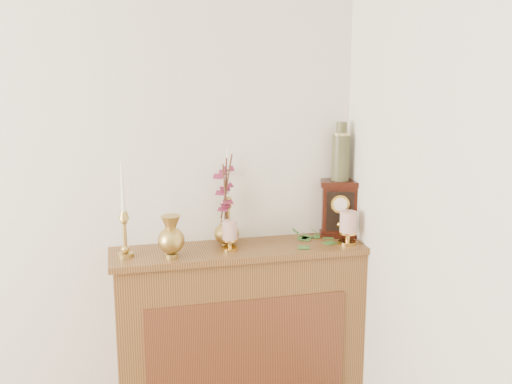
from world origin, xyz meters
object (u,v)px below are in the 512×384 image
object	(u,v)px
candlestick_center	(228,211)
bud_vase	(171,237)
ginger_jar	(225,203)
mantel_clock	(339,208)
ceramic_vase	(341,154)
candlestick_left	(124,226)

from	to	relation	value
candlestick_center	bud_vase	distance (m)	0.36
candlestick_center	ginger_jar	bearing A→B (deg)	-135.80
bud_vase	mantel_clock	bearing A→B (deg)	11.05
ginger_jar	ceramic_vase	distance (m)	0.63
candlestick_left	ceramic_vase	xyz separation A→B (m)	(1.07, 0.11, 0.28)
ginger_jar	mantel_clock	bearing A→B (deg)	-0.48
ceramic_vase	ginger_jar	bearing A→B (deg)	179.76
bud_vase	candlestick_left	bearing A→B (deg)	161.65
ginger_jar	ceramic_vase	size ratio (longest dim) A/B	1.55
candlestick_center	ceramic_vase	bearing A→B (deg)	-1.99
candlestick_left	bud_vase	size ratio (longest dim) A/B	2.22
ginger_jar	candlestick_center	bearing A→B (deg)	44.20
candlestick_left	ceramic_vase	bearing A→B (deg)	5.60
candlestick_left	ginger_jar	distance (m)	0.50
ceramic_vase	candlestick_left	bearing A→B (deg)	-174.40
candlestick_center	bud_vase	world-z (taller)	candlestick_center
candlestick_left	mantel_clock	bearing A→B (deg)	5.47
mantel_clock	ginger_jar	bearing A→B (deg)	-163.49
candlestick_center	ginger_jar	world-z (taller)	candlestick_center
candlestick_left	ginger_jar	size ratio (longest dim) A/B	0.97
ginger_jar	ceramic_vase	bearing A→B (deg)	-0.24
candlestick_center	mantel_clock	distance (m)	0.57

